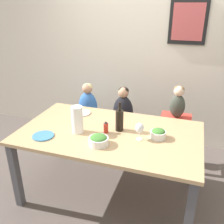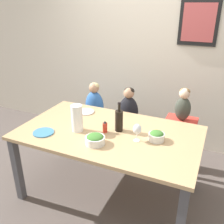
{
  "view_description": "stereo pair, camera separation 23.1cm",
  "coord_description": "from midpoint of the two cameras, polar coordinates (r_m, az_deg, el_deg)",
  "views": [
    {
      "loc": [
        0.71,
        -2.08,
        1.95
      ],
      "look_at": [
        0.0,
        0.08,
        0.95
      ],
      "focal_mm": 40.0,
      "sensor_mm": 36.0,
      "label": 1
    },
    {
      "loc": [
        0.93,
        -1.99,
        1.95
      ],
      "look_at": [
        0.0,
        0.08,
        0.95
      ],
      "focal_mm": 40.0,
      "sensor_mm": 36.0,
      "label": 2
    }
  ],
  "objects": [
    {
      "name": "person_child_left",
      "position": [
        3.36,
        -2.07,
        2.11
      ],
      "size": [
        0.26,
        0.18,
        0.53
      ],
      "color": "#3366B2",
      "rests_on": "chair_far_left"
    },
    {
      "name": "wall_back",
      "position": [
        3.58,
        10.91,
        13.7
      ],
      "size": [
        10.0,
        0.09,
        2.7
      ],
      "color": "beige",
      "rests_on": "ground_plane"
    },
    {
      "name": "dinner_plate_back_left",
      "position": [
        2.92,
        -3.85,
        0.03
      ],
      "size": [
        0.2,
        0.2,
        0.01
      ],
      "color": "silver",
      "rests_on": "dining_table"
    },
    {
      "name": "ground_plane",
      "position": [
        2.94,
        1.71,
        -17.9
      ],
      "size": [
        14.0,
        14.0,
        0.0
      ],
      "primitive_type": "plane",
      "color": "#564C47"
    },
    {
      "name": "dining_table",
      "position": [
        2.53,
        1.9,
        -6.25
      ],
      "size": [
        1.79,
        1.04,
        0.77
      ],
      "color": "tan",
      "rests_on": "ground_plane"
    },
    {
      "name": "wine_glass_near",
      "position": [
        2.3,
        8.65,
        -4.04
      ],
      "size": [
        0.08,
        0.08,
        0.17
      ],
      "color": "white",
      "rests_on": "dining_table"
    },
    {
      "name": "salad_bowl_large",
      "position": [
        2.26,
        -0.96,
        -6.3
      ],
      "size": [
        0.18,
        0.18,
        0.1
      ],
      "color": "white",
      "rests_on": "dining_table"
    },
    {
      "name": "chair_far_left",
      "position": [
        3.49,
        -1.99,
        -2.86
      ],
      "size": [
        0.43,
        0.37,
        0.46
      ],
      "color": "silver",
      "rests_on": "ground_plane"
    },
    {
      "name": "person_child_center",
      "position": [
        3.19,
        5.86,
        0.76
      ],
      "size": [
        0.26,
        0.18,
        0.53
      ],
      "color": "black",
      "rests_on": "chair_far_center"
    },
    {
      "name": "salad_bowl_small",
      "position": [
        2.37,
        12.92,
        -5.39
      ],
      "size": [
        0.15,
        0.15,
        0.1
      ],
      "color": "white",
      "rests_on": "dining_table"
    },
    {
      "name": "person_baby_right",
      "position": [
        3.0,
        18.13,
        1.71
      ],
      "size": [
        0.18,
        0.13,
        0.39
      ],
      "color": "#3D4238",
      "rests_on": "chair_right_highchair"
    },
    {
      "name": "condiment_bottle_hot_sauce",
      "position": [
        2.45,
        1.08,
        -3.48
      ],
      "size": [
        0.05,
        0.05,
        0.12
      ],
      "color": "red",
      "rests_on": "dining_table"
    },
    {
      "name": "paper_towel_roll",
      "position": [
        2.46,
        -5.34,
        -1.47
      ],
      "size": [
        0.11,
        0.11,
        0.27
      ],
      "color": "white",
      "rests_on": "dining_table"
    },
    {
      "name": "chair_right_highchair",
      "position": [
        3.14,
        17.32,
        -4.25
      ],
      "size": [
        0.36,
        0.32,
        0.68
      ],
      "color": "silver",
      "rests_on": "ground_plane"
    },
    {
      "name": "chair_far_center",
      "position": [
        3.33,
        5.63,
        -4.39
      ],
      "size": [
        0.43,
        0.37,
        0.46
      ],
      "color": "silver",
      "rests_on": "ground_plane"
    },
    {
      "name": "dinner_plate_front_left",
      "position": [
        2.52,
        -12.89,
        -4.64
      ],
      "size": [
        0.2,
        0.2,
        0.01
      ],
      "color": "teal",
      "rests_on": "dining_table"
    },
    {
      "name": "wine_bottle",
      "position": [
        2.46,
        4.3,
        -1.92
      ],
      "size": [
        0.08,
        0.08,
        0.3
      ],
      "color": "black",
      "rests_on": "dining_table"
    }
  ]
}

